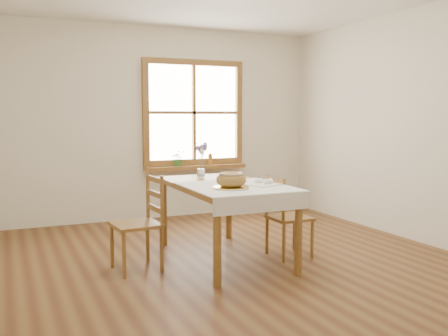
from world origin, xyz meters
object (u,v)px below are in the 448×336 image
at_px(bread_plate, 231,188).
at_px(chair_right, 290,216).
at_px(flower_vase, 201,174).
at_px(chair_left, 136,223).
at_px(dining_table, 224,192).

bearing_deg(bread_plate, chair_right, 15.89).
distance_m(bread_plate, flower_vase, 0.88).
bearing_deg(bread_plate, flower_vase, 86.46).
distance_m(chair_left, chair_right, 1.52).
bearing_deg(dining_table, chair_right, -17.82).
height_order(dining_table, chair_right, chair_right).
bearing_deg(chair_right, chair_left, 82.57).
distance_m(chair_left, bread_plate, 0.93).
xyz_separation_m(dining_table, bread_plate, (-0.11, -0.41, 0.10)).
bearing_deg(chair_left, chair_right, 77.87).
bearing_deg(chair_right, flower_vase, 45.20).
height_order(chair_left, flower_vase, chair_left).
distance_m(dining_table, chair_left, 0.91).
xyz_separation_m(dining_table, flower_vase, (-0.06, 0.46, 0.13)).
xyz_separation_m(chair_left, flower_vase, (0.83, 0.49, 0.36)).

